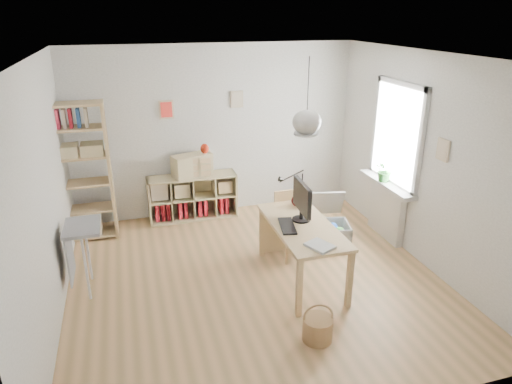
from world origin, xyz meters
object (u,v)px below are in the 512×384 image
object	(u,v)px
desk	(302,232)
drawer_chest	(192,165)
storage_chest	(325,229)
cube_shelf	(191,200)
tall_bookshelf	(81,167)
monitor	(302,199)
chair	(293,220)

from	to	relation	value
desk	drawer_chest	world-z (taller)	drawer_chest
storage_chest	drawer_chest	distance (m)	2.28
cube_shelf	drawer_chest	bearing A→B (deg)	-45.99
storage_chest	tall_bookshelf	bearing A→B (deg)	173.31
desk	monitor	size ratio (longest dim) A/B	2.67
monitor	chair	bearing A→B (deg)	83.18
cube_shelf	storage_chest	world-z (taller)	cube_shelf
desk	monitor	distance (m)	0.39
cube_shelf	tall_bookshelf	world-z (taller)	tall_bookshelf
drawer_chest	monitor	bearing A→B (deg)	-82.05
cube_shelf	storage_chest	bearing A→B (deg)	-40.40
desk	chair	distance (m)	0.67
tall_bookshelf	chair	xyz separation A→B (m)	(2.71, -1.31, -0.58)
desk	drawer_chest	xyz separation A→B (m)	(-0.98, 2.19, 0.24)
tall_bookshelf	storage_chest	size ratio (longest dim) A/B	2.29
monitor	drawer_chest	xyz separation A→B (m)	(-1.01, 2.07, -0.13)
desk	monitor	world-z (taller)	monitor
storage_chest	drawer_chest	world-z (taller)	drawer_chest
tall_bookshelf	storage_chest	bearing A→B (deg)	-19.68
chair	drawer_chest	world-z (taller)	drawer_chest
cube_shelf	monitor	world-z (taller)	monitor
storage_chest	monitor	distance (m)	1.22
drawer_chest	desk	bearing A→B (deg)	-84.03
cube_shelf	chair	size ratio (longest dim) A/B	1.57
tall_bookshelf	storage_chest	xyz separation A→B (m)	(3.27, -1.17, -0.86)
monitor	drawer_chest	distance (m)	2.31
chair	monitor	bearing A→B (deg)	-103.24
storage_chest	monitor	xyz separation A→B (m)	(-0.65, -0.66, 0.80)
monitor	desk	bearing A→B (deg)	-101.21
monitor	cube_shelf	bearing A→B (deg)	120.12
chair	storage_chest	world-z (taller)	chair
desk	drawer_chest	bearing A→B (deg)	114.16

